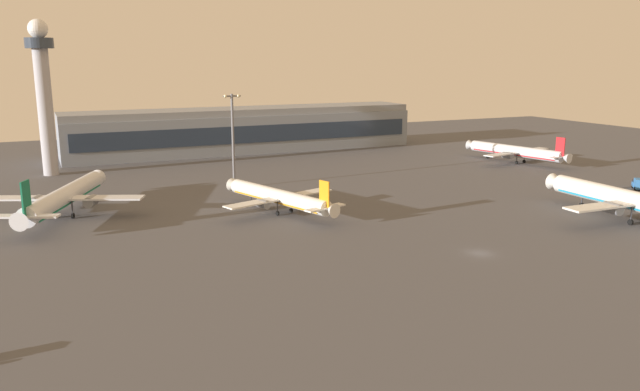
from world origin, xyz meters
The scene contains 9 objects.
ground_plane centered at (0.00, 0.00, 0.00)m, with size 416.00×416.00×0.00m, color #4C4C51.
terminal_building centered at (1.60, 140.08, 8.09)m, with size 131.22×22.40×16.40m.
control_tower centered at (-67.44, 117.23, 26.15)m, with size 8.00×8.00×45.72m.
airplane_mid_apron centered at (44.15, 4.43, 4.50)m, with size 36.04×46.36×11.91m.
airplane_terminal_side centered at (-21.87, 43.71, 3.63)m, with size 28.70×36.51×9.59m.
airplane_taxiway_distant centered at (-66.45, 60.89, 4.39)m, with size 33.83×42.83×11.61m.
airplane_far_stand centered at (76.02, 75.21, 3.87)m, with size 30.98×39.55×10.23m.
catering_truck centered at (75.26, 27.09, 1.58)m, with size 5.46×5.82×3.05m.
apron_light_east centered at (-22.93, 74.82, 14.53)m, with size 4.80×0.90×25.39m.
Camera 1 is at (-71.58, -85.33, 34.36)m, focal length 34.89 mm.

